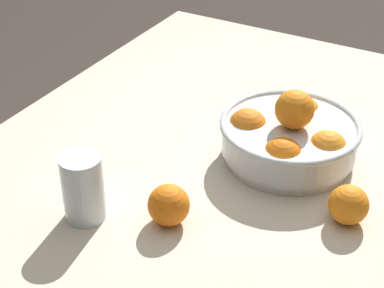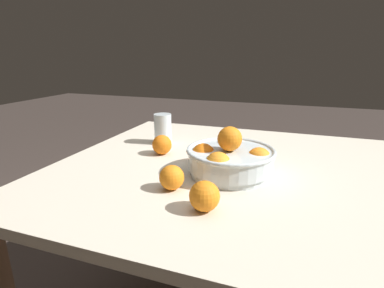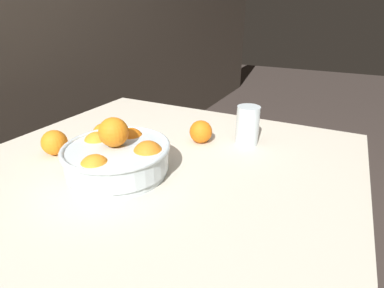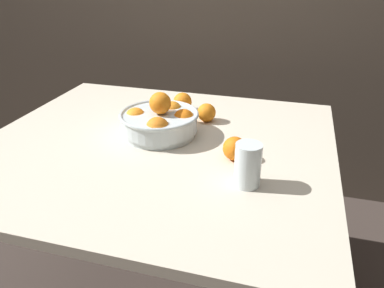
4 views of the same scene
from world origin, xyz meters
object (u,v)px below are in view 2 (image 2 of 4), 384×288
at_px(fruit_bowl, 230,158).
at_px(juice_glass, 163,130).
at_px(orange_loose_near_bowl, 172,177).
at_px(orange_loose_front, 204,196).
at_px(orange_loose_aside, 162,145).

xyz_separation_m(fruit_bowl, juice_glass, (0.33, -0.23, 0.00)).
xyz_separation_m(orange_loose_near_bowl, orange_loose_front, (-0.12, 0.08, 0.00)).
distance_m(fruit_bowl, orange_loose_front, 0.24).
relative_size(fruit_bowl, orange_loose_near_bowl, 3.93).
distance_m(orange_loose_near_bowl, orange_loose_front, 0.14).
relative_size(juice_glass, orange_loose_aside, 1.68).
distance_m(juice_glass, orange_loose_aside, 0.14).
distance_m(orange_loose_near_bowl, orange_loose_aside, 0.30).
height_order(fruit_bowl, orange_loose_aside, fruit_bowl).
bearing_deg(juice_glass, orange_loose_aside, 113.33).
bearing_deg(orange_loose_near_bowl, juice_glass, -62.15).
bearing_deg(orange_loose_near_bowl, fruit_bowl, -127.82).
relative_size(orange_loose_front, orange_loose_aside, 1.02).
height_order(fruit_bowl, orange_loose_near_bowl, fruit_bowl).
bearing_deg(orange_loose_near_bowl, orange_loose_aside, -60.00).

